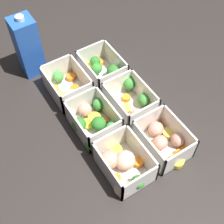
% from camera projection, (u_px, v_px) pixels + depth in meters
% --- Properties ---
extents(ground_plane, '(4.00, 4.00, 0.00)m').
position_uv_depth(ground_plane, '(112.00, 118.00, 0.88)').
color(ground_plane, '#282321').
extents(container_near_left, '(0.16, 0.12, 0.08)m').
position_uv_depth(container_near_left, '(164.00, 140.00, 0.81)').
color(container_near_left, silver).
rests_on(container_near_left, ground_plane).
extents(container_near_center, '(0.15, 0.12, 0.08)m').
position_uv_depth(container_near_center, '(132.00, 102.00, 0.88)').
color(container_near_center, silver).
rests_on(container_near_center, ground_plane).
extents(container_near_right, '(0.15, 0.10, 0.08)m').
position_uv_depth(container_near_right, '(102.00, 70.00, 0.95)').
color(container_near_right, silver).
rests_on(container_near_right, ground_plane).
extents(container_far_left, '(0.14, 0.11, 0.08)m').
position_uv_depth(container_far_left, '(122.00, 166.00, 0.77)').
color(container_far_left, silver).
rests_on(container_far_left, ground_plane).
extents(container_far_center, '(0.14, 0.11, 0.08)m').
position_uv_depth(container_far_center, '(93.00, 121.00, 0.84)').
color(container_far_center, silver).
rests_on(container_far_center, ground_plane).
extents(container_far_right, '(0.14, 0.11, 0.08)m').
position_uv_depth(container_far_right, '(67.00, 87.00, 0.92)').
color(container_far_right, silver).
rests_on(container_far_right, ground_plane).
extents(juice_carton, '(0.07, 0.07, 0.20)m').
position_uv_depth(juice_carton, '(28.00, 46.00, 0.92)').
color(juice_carton, blue).
rests_on(juice_carton, ground_plane).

